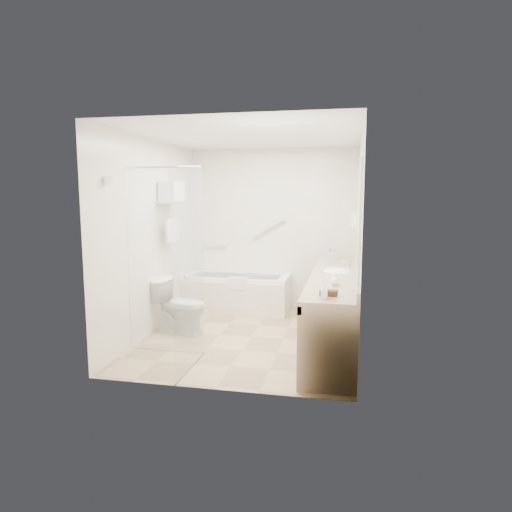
% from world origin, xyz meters
% --- Properties ---
extents(floor, '(3.20, 3.20, 0.00)m').
position_xyz_m(floor, '(0.00, 0.00, 0.00)').
color(floor, tan).
rests_on(floor, ground).
extents(ceiling, '(2.60, 3.20, 0.10)m').
position_xyz_m(ceiling, '(0.00, 0.00, 2.50)').
color(ceiling, white).
rests_on(ceiling, wall_back).
extents(wall_back, '(2.60, 0.10, 2.50)m').
position_xyz_m(wall_back, '(0.00, 1.60, 1.25)').
color(wall_back, white).
rests_on(wall_back, ground).
extents(wall_front, '(2.60, 0.10, 2.50)m').
position_xyz_m(wall_front, '(0.00, -1.60, 1.25)').
color(wall_front, white).
rests_on(wall_front, ground).
extents(wall_left, '(0.10, 3.20, 2.50)m').
position_xyz_m(wall_left, '(-1.30, 0.00, 1.25)').
color(wall_left, white).
rests_on(wall_left, ground).
extents(wall_right, '(0.10, 3.20, 2.50)m').
position_xyz_m(wall_right, '(1.30, 0.00, 1.25)').
color(wall_right, white).
rests_on(wall_right, ground).
extents(bathtub, '(1.60, 0.73, 0.59)m').
position_xyz_m(bathtub, '(-0.50, 1.24, 0.28)').
color(bathtub, white).
rests_on(bathtub, floor).
extents(grab_bar_short, '(0.40, 0.03, 0.03)m').
position_xyz_m(grab_bar_short, '(-0.95, 1.56, 0.95)').
color(grab_bar_short, silver).
rests_on(grab_bar_short, wall_back).
extents(grab_bar_long, '(0.53, 0.03, 0.33)m').
position_xyz_m(grab_bar_long, '(-0.05, 1.56, 1.25)').
color(grab_bar_long, silver).
rests_on(grab_bar_long, wall_back).
extents(shower_enclosure, '(0.96, 0.91, 2.11)m').
position_xyz_m(shower_enclosure, '(-0.63, -0.93, 1.07)').
color(shower_enclosure, silver).
rests_on(shower_enclosure, floor).
extents(towel_shelf, '(0.24, 0.55, 0.81)m').
position_xyz_m(towel_shelf, '(-1.17, 0.35, 1.75)').
color(towel_shelf, silver).
rests_on(towel_shelf, wall_left).
extents(vanity_counter, '(0.55, 2.70, 0.95)m').
position_xyz_m(vanity_counter, '(1.02, -0.15, 0.64)').
color(vanity_counter, tan).
rests_on(vanity_counter, floor).
extents(sink, '(0.40, 0.52, 0.14)m').
position_xyz_m(sink, '(1.05, 0.25, 0.82)').
color(sink, white).
rests_on(sink, vanity_counter).
extents(faucet, '(0.03, 0.03, 0.14)m').
position_xyz_m(faucet, '(1.20, 0.25, 0.93)').
color(faucet, silver).
rests_on(faucet, vanity_counter).
extents(mirror, '(0.02, 2.00, 1.20)m').
position_xyz_m(mirror, '(1.29, -0.15, 1.55)').
color(mirror, '#A8AEB4').
rests_on(mirror, wall_right).
extents(hairdryer_unit, '(0.08, 0.10, 0.18)m').
position_xyz_m(hairdryer_unit, '(1.25, 1.05, 1.45)').
color(hairdryer_unit, white).
rests_on(hairdryer_unit, wall_right).
extents(toilet, '(0.77, 0.50, 0.71)m').
position_xyz_m(toilet, '(-0.95, -0.00, 0.35)').
color(toilet, white).
rests_on(toilet, floor).
extents(amenity_basket, '(0.17, 0.13, 0.05)m').
position_xyz_m(amenity_basket, '(1.01, -1.17, 0.88)').
color(amenity_basket, '#412817').
rests_on(amenity_basket, vanity_counter).
extents(soap_bottle_a, '(0.07, 0.14, 0.06)m').
position_xyz_m(soap_bottle_a, '(0.98, -1.30, 0.88)').
color(soap_bottle_a, white).
rests_on(soap_bottle_a, vanity_counter).
extents(soap_bottle_b, '(0.15, 0.16, 0.10)m').
position_xyz_m(soap_bottle_b, '(1.06, -0.68, 0.90)').
color(soap_bottle_b, white).
rests_on(soap_bottle_b, vanity_counter).
extents(water_bottle_left, '(0.05, 0.05, 0.17)m').
position_xyz_m(water_bottle_left, '(0.99, 1.10, 0.93)').
color(water_bottle_left, silver).
rests_on(water_bottle_left, vanity_counter).
extents(water_bottle_mid, '(0.06, 0.06, 0.19)m').
position_xyz_m(water_bottle_mid, '(0.93, 0.83, 0.94)').
color(water_bottle_mid, silver).
rests_on(water_bottle_mid, vanity_counter).
extents(water_bottle_right, '(0.06, 0.06, 0.18)m').
position_xyz_m(water_bottle_right, '(0.93, 1.10, 0.93)').
color(water_bottle_right, silver).
rests_on(water_bottle_right, vanity_counter).
extents(drinking_glass_near, '(0.09, 0.09, 0.10)m').
position_xyz_m(drinking_glass_near, '(0.87, 0.56, 0.90)').
color(drinking_glass_near, silver).
rests_on(drinking_glass_near, vanity_counter).
extents(drinking_glass_far, '(0.08, 0.08, 0.08)m').
position_xyz_m(drinking_glass_far, '(0.89, 0.41, 0.89)').
color(drinking_glass_far, silver).
rests_on(drinking_glass_far, vanity_counter).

